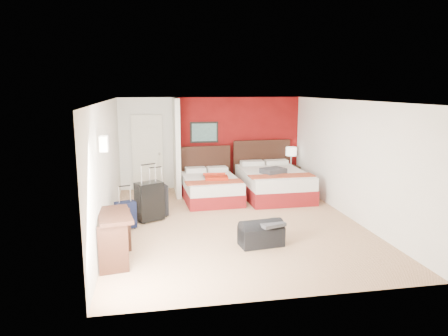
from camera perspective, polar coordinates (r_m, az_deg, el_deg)
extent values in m
plane|color=tan|center=(8.70, 1.44, -7.46)|extent=(6.50, 6.50, 0.00)
cube|color=white|center=(11.55, -1.78, 3.50)|extent=(5.00, 0.04, 2.50)
cube|color=white|center=(8.26, -15.76, 0.10)|extent=(0.04, 6.50, 2.50)
cube|color=black|center=(11.43, -2.74, 4.93)|extent=(0.78, 0.03, 0.58)
cube|color=white|center=(6.67, -16.22, 3.23)|extent=(0.12, 0.20, 0.24)
cube|color=maroon|center=(11.66, 1.89, 3.58)|extent=(3.50, 0.04, 2.50)
cube|color=silver|center=(10.81, -6.53, 2.93)|extent=(0.12, 1.20, 2.50)
cube|color=silver|center=(11.41, -10.47, 2.09)|extent=(0.82, 0.06, 2.05)
cube|color=silver|center=(10.34, -1.86, -2.84)|extent=(1.41, 1.95, 0.56)
cube|color=white|center=(10.71, 6.79, -2.14)|extent=(1.59, 2.25, 0.67)
cube|color=#A01F0D|center=(10.18, -1.23, -1.15)|extent=(0.62, 0.81, 0.09)
cube|color=#3D3D42|center=(10.32, 6.79, -0.38)|extent=(0.67, 0.61, 0.13)
cube|color=black|center=(11.87, 9.13, -1.12)|extent=(0.45, 0.45, 0.58)
cylinder|color=silver|center=(11.77, 9.21, 1.55)|extent=(0.33, 0.33, 0.54)
cube|color=black|center=(8.80, -10.23, -4.68)|extent=(0.63, 0.54, 0.80)
cube|color=black|center=(9.06, -9.28, -4.64)|extent=(0.52, 0.41, 0.67)
cube|color=black|center=(8.43, -13.37, -6.48)|extent=(0.44, 0.35, 0.53)
cube|color=black|center=(7.44, 5.12, -9.16)|extent=(0.80, 0.50, 0.38)
cube|color=#3C3C41|center=(7.36, 6.39, -7.59)|extent=(0.53, 0.49, 0.06)
cube|color=black|center=(6.87, -14.71, -9.31)|extent=(0.64, 1.05, 0.82)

